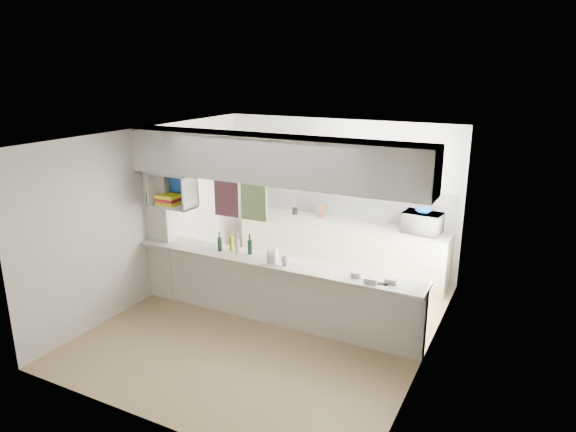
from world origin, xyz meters
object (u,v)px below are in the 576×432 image
Objects in this scene: dish_rack at (275,256)px; wine_bottles at (235,245)px; microwave at (423,223)px; bowl at (424,211)px.

wine_bottles is at bearing 160.76° from dish_rack.
microwave reaches higher than wine_bottles.
wine_bottles is at bearing 49.72° from microwave.
bowl is 2.62m from dish_rack.
dish_rack is at bearing -5.98° from wine_bottles.
bowl is 0.50× the size of wine_bottles.
microwave is 3.00m from wine_bottles.
dish_rack is at bearing -124.31° from bowl.
dish_rack is 0.69m from wine_bottles.
bowl reaches higher than dish_rack.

